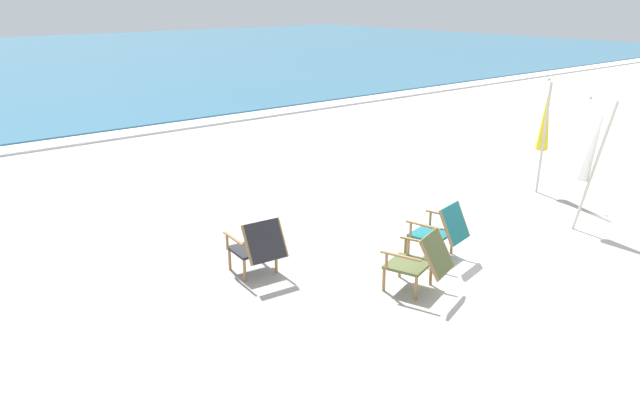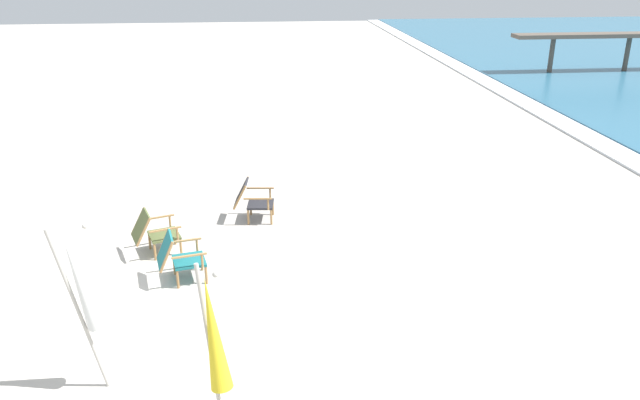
% 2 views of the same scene
% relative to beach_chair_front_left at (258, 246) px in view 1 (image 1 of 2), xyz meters
% --- Properties ---
extents(ground_plane, '(80.00, 80.00, 0.00)m').
position_rel_beach_chair_front_left_xyz_m(ground_plane, '(2.92, -1.59, -0.42)').
color(ground_plane, '#B2AAA0').
extents(surf_band, '(80.00, 1.10, 0.06)m').
position_rel_beach_chair_front_left_xyz_m(surf_band, '(2.92, 9.42, -0.39)').
color(surf_band, white).
rests_on(surf_band, ground).
extents(beach_chair_front_left, '(0.65, 0.79, 0.79)m').
position_rel_beach_chair_front_left_xyz_m(beach_chair_front_left, '(0.00, 0.00, 0.00)').
color(beach_chair_front_left, '#28282D').
rests_on(beach_chair_front_left, ground).
extents(beach_chair_back_right, '(0.79, 0.90, 0.78)m').
position_rel_beach_chair_front_left_xyz_m(beach_chair_back_right, '(1.30, -1.65, -0.00)').
color(beach_chair_back_right, '#515B33').
rests_on(beach_chair_back_right, ground).
extents(beach_chair_front_right, '(0.71, 0.83, 0.80)m').
position_rel_beach_chair_front_left_xyz_m(beach_chair_front_right, '(2.28, -1.14, 0.00)').
color(beach_chair_front_right, '#196066').
rests_on(beach_chair_front_right, ground).
extents(umbrella_furled_yellow, '(0.44, 0.41, 2.11)m').
position_rel_beach_chair_front_left_xyz_m(umbrella_furled_yellow, '(5.96, -0.35, 0.96)').
color(umbrella_furled_yellow, '#B7B2A8').
rests_on(umbrella_furled_yellow, ground).
extents(umbrella_furled_white, '(0.26, 0.51, 2.09)m').
position_rel_beach_chair_front_left_xyz_m(umbrella_furled_white, '(4.79, -1.86, 0.95)').
color(umbrella_furled_white, '#B7B2A8').
rests_on(umbrella_furled_white, ground).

